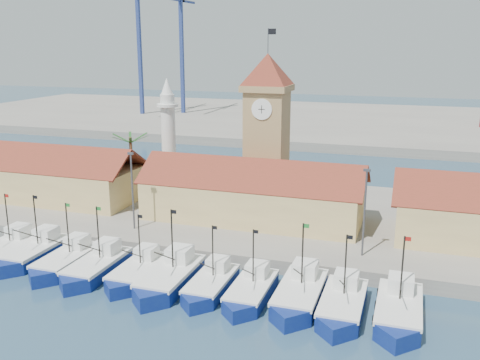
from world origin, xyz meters
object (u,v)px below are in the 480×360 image
(boat_5, at_px, (169,279))
(clock_tower, at_px, (267,127))
(minaret, at_px, (168,135))
(boat_0, at_px, (5,250))

(boat_5, xyz_separation_m, clock_tower, (2.86, 23.95, 11.15))
(boat_5, relative_size, minaret, 0.64)
(minaret, bearing_deg, boat_0, -107.72)
(boat_0, height_order, boat_5, boat_5)
(boat_5, distance_m, clock_tower, 26.57)
(boat_0, relative_size, boat_5, 0.92)
(boat_0, xyz_separation_m, clock_tower, (22.91, 22.74, 11.21))
(boat_5, relative_size, clock_tower, 0.46)
(boat_0, bearing_deg, clock_tower, 44.79)
(boat_0, relative_size, minaret, 0.59)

